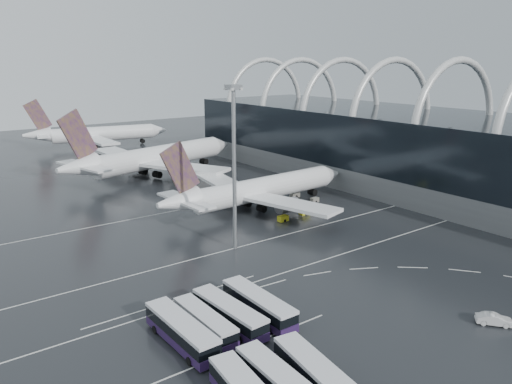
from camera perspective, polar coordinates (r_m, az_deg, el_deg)
ground at (r=88.05m, az=4.99°, el=-7.93°), size 420.00×420.00×0.00m
terminal at (r=142.78m, az=18.53°, el=4.79°), size 42.00×160.00×34.90m
lane_marking_near at (r=86.69m, az=5.88°, el=-8.33°), size 120.00×0.25×0.01m
lane_marking_mid at (r=96.67m, az=0.26°, el=-5.73°), size 120.00×0.25×0.01m
lane_marking_far at (r=119.09m, az=-7.84°, el=-1.86°), size 120.00×0.25×0.01m
bus_bay_line_south at (r=63.62m, az=-2.03°, el=-17.50°), size 28.00×0.25×0.01m
bus_bay_line_north at (r=75.65m, az=-9.08°, el=-12.07°), size 28.00×0.25×0.01m
airliner_main at (r=116.10m, az=0.13°, el=0.19°), size 53.93×47.30×18.28m
airliner_gate_b at (r=152.40m, az=-11.76°, el=3.79°), size 62.62×55.45×21.93m
airliner_gate_c at (r=210.84m, az=-17.83°, el=6.27°), size 55.32×50.29×19.77m
bus_row_near_a at (r=64.18m, az=-8.51°, el=-15.44°), size 3.43×13.69×3.36m
bus_row_near_b at (r=66.19m, az=-5.89°, el=-14.56°), size 2.89×11.97×2.95m
bus_row_near_c at (r=67.58m, az=-3.08°, el=-13.68°), size 3.61×13.27×3.24m
bus_row_near_d at (r=69.57m, az=0.29°, el=-12.73°), size 3.34×13.49×3.31m
bus_row_far_b at (r=55.13m, az=2.81°, el=-21.06°), size 3.51×12.98×3.17m
bus_row_far_c at (r=56.35m, az=7.04°, el=-20.19°), size 4.91×13.62×3.28m
van_curve_c at (r=75.16m, az=25.57°, el=-13.00°), size 4.19×4.60×1.53m
floodlight_mast at (r=88.59m, az=-2.53°, el=4.98°), size 2.29×2.29×29.94m
gse_cart_belly_a at (r=113.87m, az=5.55°, el=-2.24°), size 2.33×1.37×1.27m
gse_cart_belly_b at (r=127.90m, az=4.46°, el=-0.28°), size 2.44×1.44×1.33m
gse_cart_belly_c at (r=108.78m, az=3.10°, el=-3.02°), size 2.28×1.35×1.24m
gse_cart_belly_d at (r=123.78m, az=6.72°, el=-0.90°), size 2.04×1.21×1.11m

